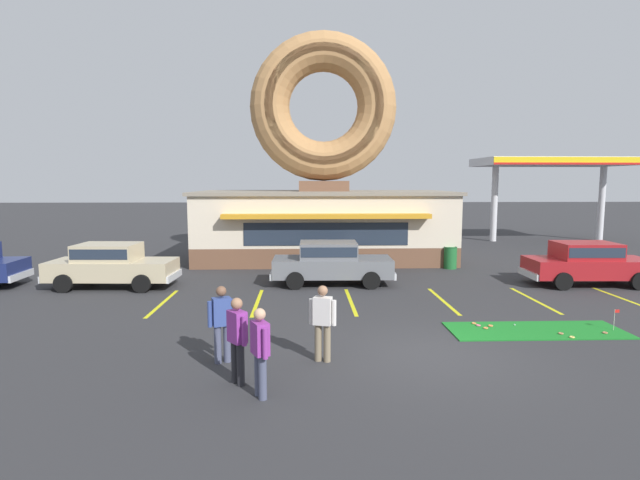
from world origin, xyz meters
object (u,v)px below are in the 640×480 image
Objects in this scene: pedestrian_blue_sweater_man at (323,320)px; pedestrian_leather_jacket_man at (260,349)px; car_red at (587,262)px; trash_bin at (450,257)px; putting_flag_pin at (616,315)px; car_grey at (331,261)px; pedestrian_clipboard_woman at (222,320)px; car_champagne at (111,264)px; pedestrian_hooded_kid at (237,337)px; golf_ball at (515,325)px.

pedestrian_blue_sweater_man is 2.12m from pedestrian_leather_jacket_man.
car_red is 5.46m from trash_bin.
putting_flag_pin is 0.12× the size of car_red.
car_grey is 2.77× the size of pedestrian_blue_sweater_man.
trash_bin is (7.27, 12.98, -0.40)m from pedestrian_leather_jacket_man.
car_red is 2.77× the size of pedestrian_clipboard_woman.
car_champagne reaches higher than putting_flag_pin.
putting_flag_pin is 0.56× the size of trash_bin.
car_champagne is 1.01× the size of car_grey.
car_grey is at bearing 1.81° from car_champagne.
pedestrian_hooded_kid is (-2.29, -9.19, 0.06)m from car_grey.
pedestrian_hooded_kid is (-11.81, -8.74, 0.06)m from car_red.
putting_flag_pin is 16.15m from car_champagne.
pedestrian_clipboard_woman reaches higher than car_red.
car_grey is 1.00× the size of car_red.
car_grey is 8.05m from pedestrian_blue_sweater_man.
car_grey is at bearing 76.02° from pedestrian_hooded_kid.
putting_flag_pin is 0.33× the size of pedestrian_hooded_kid.
pedestrian_leather_jacket_man is at bearing -123.78° from pedestrian_blue_sweater_man.
trash_bin is at bearing 30.23° from car_grey.
pedestrian_hooded_kid reaches higher than putting_flag_pin.
putting_flag_pin is 9.33m from car_grey.
car_red is (17.54, -0.20, 0.00)m from car_champagne.
car_red is 14.44m from pedestrian_clipboard_woman.
car_red is 4.73× the size of trash_bin.
golf_ball is 5.80m from pedestrian_blue_sweater_man.
trash_bin is at bearing 61.48° from pedestrian_blue_sweater_man.
putting_flag_pin is 9.97m from pedestrian_clipboard_woman.
car_champagne is 17.55m from car_red.
trash_bin reaches higher than golf_ball.
golf_ball is 7.79m from pedestrian_hooded_kid.
pedestrian_leather_jacket_man reaches higher than car_grey.
trash_bin is (6.09, 11.22, -0.42)m from pedestrian_blue_sweater_man.
putting_flag_pin is 9.56m from pedestrian_leather_jacket_man.
pedestrian_blue_sweater_man is at bearing -143.25° from car_red.
car_champagne is at bearing 122.69° from pedestrian_hooded_kid.
car_red is at bearing 31.68° from pedestrian_clipboard_woman.
pedestrian_blue_sweater_man is at bearing -155.48° from golf_ball.
pedestrian_hooded_kid is 0.78m from pedestrian_leather_jacket_man.
pedestrian_blue_sweater_man reaches higher than trash_bin.
car_champagne is at bearing 124.04° from pedestrian_clipboard_woman.
pedestrian_blue_sweater_man is 12.77m from trash_bin.
pedestrian_leather_jacket_man reaches higher than car_red.
golf_ball is at bearing -23.16° from car_champagne.
car_grey is (8.02, 0.25, 0.00)m from car_champagne.
pedestrian_clipboard_woman is at bearing -162.04° from golf_ball.
pedestrian_hooded_kid reaches higher than car_grey.
golf_ball is 2.50m from putting_flag_pin.
car_grey is at bearing 85.55° from pedestrian_blue_sweater_man.
pedestrian_clipboard_woman reaches higher than trash_bin.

